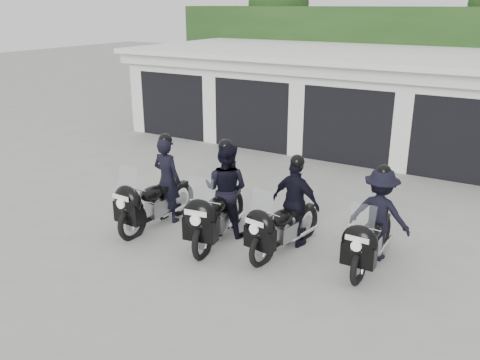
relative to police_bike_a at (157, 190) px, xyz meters
The scene contains 7 objects.
ground 2.13m from the police_bike_a, 19.47° to the left, with size 80.00×80.00×0.00m, color #979792.
garage_block 8.94m from the police_bike_a, 77.91° to the left, with size 16.40×6.80×2.96m.
background_vegetation 13.90m from the police_bike_a, 80.63° to the left, with size 20.00×3.90×5.80m.
police_bike_a is the anchor object (origin of this frame).
police_bike_b 1.48m from the police_bike_a, ahead, with size 1.06×2.32×2.03m.
police_bike_c 2.85m from the police_bike_a, ahead, with size 1.10×2.13×1.87m.
police_bike_d 4.41m from the police_bike_a, ahead, with size 1.11×2.12×1.84m.
Camera 1 is at (4.60, -8.23, 4.42)m, focal length 38.00 mm.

